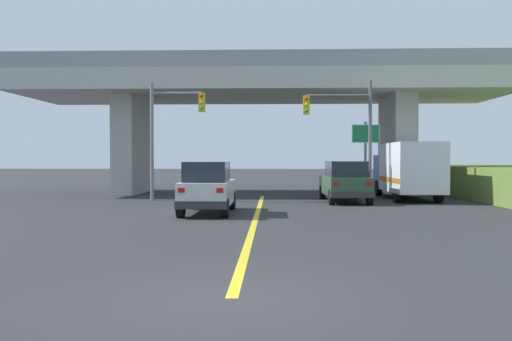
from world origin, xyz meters
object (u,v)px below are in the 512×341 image
at_px(suv_lead, 208,188).
at_px(box_truck, 408,170).
at_px(suv_crossing, 345,181).
at_px(highway_sign, 366,142).
at_px(traffic_signal_nearside, 348,125).
at_px(traffic_signal_farside, 169,125).

distance_m(suv_lead, box_truck, 12.15).
relative_size(suv_lead, box_truck, 0.64).
xyz_separation_m(suv_crossing, box_truck, (3.54, 1.74, 0.55)).
bearing_deg(highway_sign, suv_crossing, -114.87).
xyz_separation_m(box_truck, traffic_signal_nearside, (-3.24, -0.78, 2.33)).
height_order(box_truck, traffic_signal_farside, traffic_signal_farside).
bearing_deg(highway_sign, suv_lead, -130.04).
xyz_separation_m(suv_lead, suv_crossing, (6.09, 5.65, 0.01)).
relative_size(box_truck, highway_sign, 1.61).
bearing_deg(suv_crossing, suv_lead, -138.53).
relative_size(suv_crossing, highway_sign, 1.15).
distance_m(box_truck, traffic_signal_farside, 12.68).
height_order(suv_crossing, box_truck, box_truck).
xyz_separation_m(suv_lead, traffic_signal_nearside, (6.39, 6.61, 2.89)).
bearing_deg(traffic_signal_nearside, highway_sign, 62.59).
height_order(box_truck, traffic_signal_nearside, traffic_signal_nearside).
bearing_deg(suv_lead, traffic_signal_farside, 114.37).
xyz_separation_m(suv_crossing, highway_sign, (1.65, 3.55, 2.08)).
distance_m(box_truck, traffic_signal_nearside, 4.07).
xyz_separation_m(suv_crossing, traffic_signal_nearside, (0.30, 0.96, 2.88)).
xyz_separation_m(traffic_signal_nearside, highway_sign, (1.35, 2.60, -0.80)).
relative_size(suv_crossing, box_truck, 0.71).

